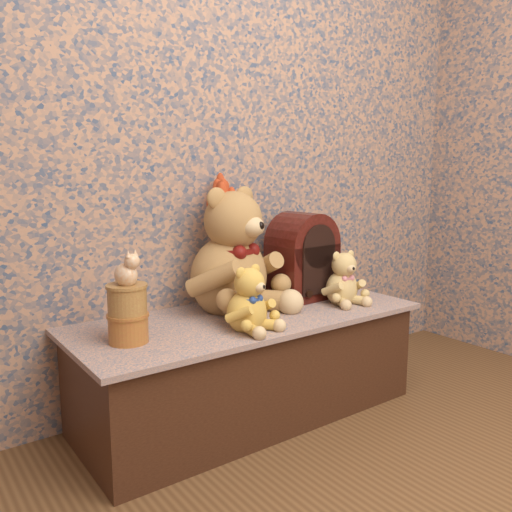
{
  "coord_description": "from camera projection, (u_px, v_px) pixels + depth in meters",
  "views": [
    {
      "loc": [
        -1.14,
        -0.4,
        0.98
      ],
      "look_at": [
        0.0,
        1.17,
        0.65
      ],
      "focal_mm": 36.95,
      "sensor_mm": 36.0,
      "label": 1
    }
  ],
  "objects": [
    {
      "name": "biscuit_tin_upper",
      "position": [
        127.0,
        300.0,
        1.71
      ],
      "size": [
        0.14,
        0.14,
        0.1
      ],
      "primitive_type": "cylinder",
      "rotation": [
        0.0,
        0.0,
        0.15
      ],
      "color": "tan",
      "rests_on": "biscuit_tin_lower"
    },
    {
      "name": "dried_stalks",
      "position": [
        223.0,
        206.0,
        2.12
      ],
      "size": [
        0.25,
        0.25,
        0.44
      ],
      "primitive_type": null,
      "rotation": [
        0.0,
        0.0,
        -0.07
      ],
      "color": "#B63D1D",
      "rests_on": "ceramic_vase"
    },
    {
      "name": "teddy_small",
      "position": [
        342.0,
        275.0,
        2.22
      ],
      "size": [
        0.22,
        0.25,
        0.24
      ],
      "primitive_type": null,
      "rotation": [
        0.0,
        0.0,
        -0.12
      ],
      "color": "tan",
      "rests_on": "display_shelf"
    },
    {
      "name": "teddy_medium",
      "position": [
        247.0,
        295.0,
        1.85
      ],
      "size": [
        0.25,
        0.28,
        0.25
      ],
      "primitive_type": null,
      "rotation": [
        0.0,
        0.0,
        0.26
      ],
      "color": "gold",
      "rests_on": "display_shelf"
    },
    {
      "name": "display_shelf",
      "position": [
        249.0,
        365.0,
        2.09
      ],
      "size": [
        1.38,
        0.57,
        0.41
      ],
      "primitive_type": "cube",
      "color": "#3B557A",
      "rests_on": "ground"
    },
    {
      "name": "biscuit_tin_lower",
      "position": [
        128.0,
        328.0,
        1.72
      ],
      "size": [
        0.15,
        0.15,
        0.09
      ],
      "primitive_type": "cylinder",
      "rotation": [
        0.0,
        0.0,
        0.14
      ],
      "color": "#B39534",
      "rests_on": "display_shelf"
    },
    {
      "name": "teddy_large",
      "position": [
        229.0,
        245.0,
        2.08
      ],
      "size": [
        0.54,
        0.6,
        0.53
      ],
      "primitive_type": null,
      "rotation": [
        0.0,
        0.0,
        0.29
      ],
      "color": "#96633A",
      "rests_on": "display_shelf"
    },
    {
      "name": "ceramic_vase",
      "position": [
        224.0,
        283.0,
        2.17
      ],
      "size": [
        0.13,
        0.13,
        0.2
      ],
      "primitive_type": "cylinder",
      "rotation": [
        0.0,
        0.0,
        0.1
      ],
      "color": "tan",
      "rests_on": "display_shelf"
    },
    {
      "name": "cathedral_radio",
      "position": [
        302.0,
        256.0,
        2.29
      ],
      "size": [
        0.28,
        0.21,
        0.38
      ],
      "primitive_type": null,
      "rotation": [
        0.0,
        0.0,
        0.05
      ],
      "color": "#360F09",
      "rests_on": "display_shelf"
    },
    {
      "name": "cat_figurine",
      "position": [
        126.0,
        267.0,
        1.69
      ],
      "size": [
        0.12,
        0.12,
        0.12
      ],
      "primitive_type": null,
      "rotation": [
        0.0,
        0.0,
        0.39
      ],
      "color": "silver",
      "rests_on": "biscuit_tin_upper"
    }
  ]
}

